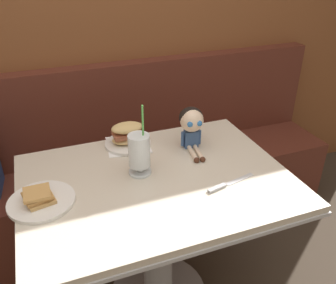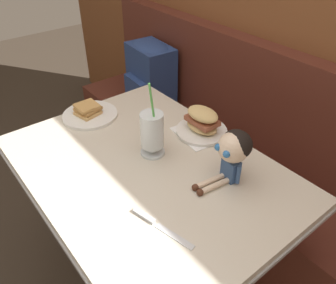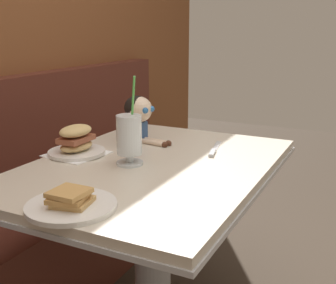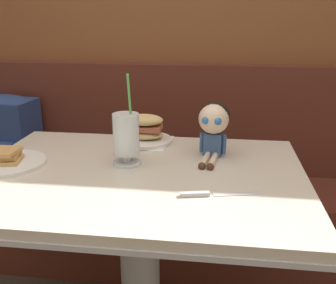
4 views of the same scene
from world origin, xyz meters
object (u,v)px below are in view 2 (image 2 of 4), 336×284
at_px(seated_doll, 233,150).
at_px(sandwich_plate, 202,124).
at_px(butter_knife, 152,221).
at_px(backpack, 150,73).
at_px(toast_plate, 89,113).
at_px(milkshake_glass, 152,132).

bearing_deg(seated_doll, sandwich_plate, 156.36).
distance_m(butter_knife, backpack, 1.29).
distance_m(sandwich_plate, butter_knife, 0.54).
bearing_deg(seated_doll, backpack, 158.58).
bearing_deg(butter_knife, backpack, 144.16).
relative_size(toast_plate, milkshake_glass, 0.79).
bearing_deg(sandwich_plate, milkshake_glass, -93.55).
bearing_deg(butter_knife, toast_plate, 167.56).
bearing_deg(toast_plate, backpack, 120.48).
bearing_deg(backpack, toast_plate, -59.52).
relative_size(sandwich_plate, butter_knife, 0.95).
bearing_deg(toast_plate, sandwich_plate, 36.32).
bearing_deg(milkshake_glass, seated_doll, 23.69).
bearing_deg(backpack, butter_knife, -35.84).
height_order(sandwich_plate, seated_doll, seated_doll).
relative_size(toast_plate, butter_knife, 1.07).
relative_size(toast_plate, seated_doll, 1.11).
xyz_separation_m(milkshake_glass, seated_doll, (0.29, 0.13, 0.03)).
distance_m(toast_plate, seated_doll, 0.73).
bearing_deg(milkshake_glass, butter_knife, -36.96).
relative_size(butter_knife, backpack, 0.58).
height_order(toast_plate, sandwich_plate, sandwich_plate).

